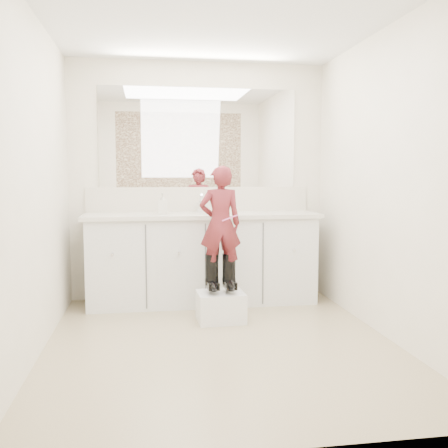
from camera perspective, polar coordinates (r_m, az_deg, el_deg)
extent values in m
plane|color=#978163|center=(3.87, -0.38, -13.45)|extent=(3.00, 3.00, 0.00)
plane|color=white|center=(3.83, -0.41, 22.85)|extent=(3.00, 3.00, 0.00)
plane|color=beige|center=(5.15, -2.88, 4.91)|extent=(2.60, 0.00, 2.60)
plane|color=beige|center=(2.19, 5.44, 3.81)|extent=(2.60, 0.00, 2.60)
plane|color=beige|center=(3.70, -20.80, 4.23)|extent=(0.00, 3.00, 3.00)
plane|color=beige|center=(4.06, 18.11, 4.42)|extent=(0.00, 3.00, 3.00)
cube|color=silver|center=(4.95, -2.50, -4.15)|extent=(2.20, 0.55, 0.85)
cube|color=beige|center=(4.88, -2.50, 0.98)|extent=(2.28, 0.58, 0.04)
cube|color=beige|center=(5.14, -2.85, 2.84)|extent=(2.28, 0.03, 0.25)
cube|color=white|center=(5.15, -2.89, 9.81)|extent=(2.00, 0.02, 1.00)
cube|color=#472819|center=(2.23, 5.49, 15.45)|extent=(2.00, 0.01, 1.20)
cylinder|color=silver|center=(5.03, -2.71, 1.93)|extent=(0.08, 0.08, 0.10)
imported|color=beige|center=(4.97, -0.35, 1.79)|extent=(0.12, 0.12, 0.08)
imported|color=beige|center=(4.84, -7.03, 2.35)|extent=(0.10, 0.10, 0.20)
cube|color=white|center=(4.38, -0.38, -9.43)|extent=(0.41, 0.34, 0.25)
imported|color=#A23137|center=(4.27, -0.43, 0.03)|extent=(0.37, 0.25, 0.99)
cylinder|color=#E75AA4|center=(4.20, 0.68, 0.69)|extent=(0.14, 0.02, 0.06)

